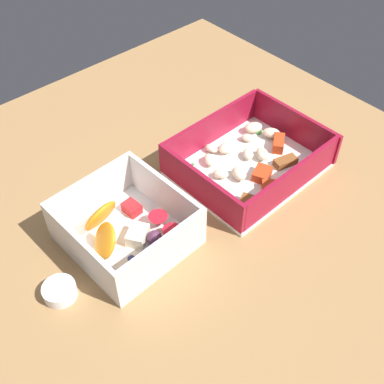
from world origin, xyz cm
name	(u,v)px	position (x,y,z in cm)	size (l,w,h in cm)	color
table_surface	(187,215)	(0.00, 0.00, 1.00)	(80.00, 80.00, 2.00)	#9E7547
pasta_container	(249,160)	(-12.45, -0.17, 3.72)	(20.83, 16.67, 5.72)	white
fruit_bowl	(127,229)	(9.12, -1.26, 4.29)	(14.62, 15.34, 6.43)	white
paper_cup_liner	(58,289)	(19.99, -0.31, 2.82)	(4.00, 4.00, 1.63)	white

